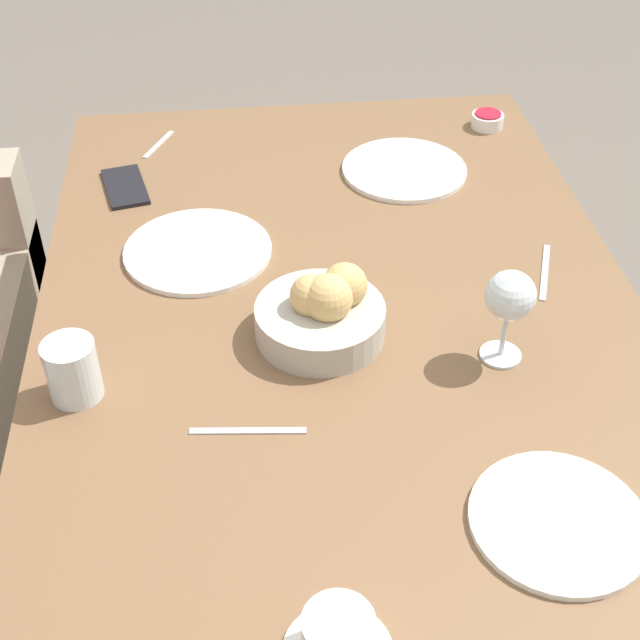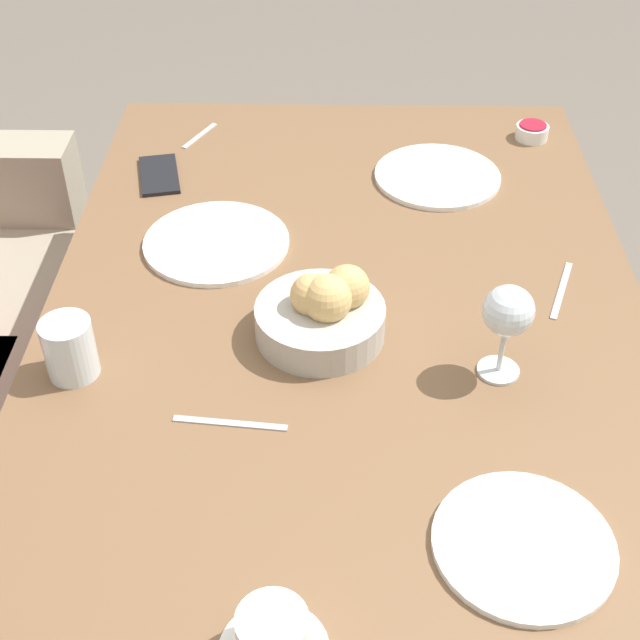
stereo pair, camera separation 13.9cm
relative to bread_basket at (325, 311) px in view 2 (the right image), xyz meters
name	(u,v)px [view 2 (the right image)]	position (x,y,z in m)	size (l,w,h in m)	color
ground_plane	(340,594)	(0.02, -0.03, -0.80)	(10.00, 10.00, 0.00)	#6B6056
dining_table	(345,364)	(0.02, -0.03, -0.13)	(1.57, 0.99, 0.75)	brown
bread_basket	(325,311)	(0.00, 0.00, 0.00)	(0.20, 0.20, 0.12)	#B2ADA3
plate_near_left	(523,545)	(-0.40, -0.25, -0.04)	(0.23, 0.23, 0.01)	white
plate_near_right	(437,176)	(0.48, -0.22, -0.04)	(0.25, 0.25, 0.01)	white
plate_far_center	(216,242)	(0.24, 0.20, -0.04)	(0.26, 0.26, 0.01)	white
water_tumbler	(70,348)	(-0.10, 0.37, 0.00)	(0.08, 0.08, 0.09)	silver
wine_glass	(508,314)	(-0.09, -0.26, 0.07)	(0.08, 0.08, 0.16)	silver
coffee_cup	(273,638)	(-0.55, 0.05, -0.01)	(0.13, 0.13, 0.07)	white
jam_bowl_berry	(532,132)	(0.65, -0.43, -0.03)	(0.07, 0.07, 0.03)	white
fork_silver	(230,423)	(-0.20, 0.13, -0.04)	(0.03, 0.16, 0.00)	#B7B7BC
knife_silver	(562,290)	(0.12, -0.40, -0.04)	(0.16, 0.07, 0.00)	#B7B7BC
spoon_coffee	(200,136)	(0.65, 0.28, -0.04)	(0.12, 0.06, 0.00)	#B7B7BC
cell_phone	(159,175)	(0.48, 0.34, -0.04)	(0.16, 0.10, 0.01)	black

